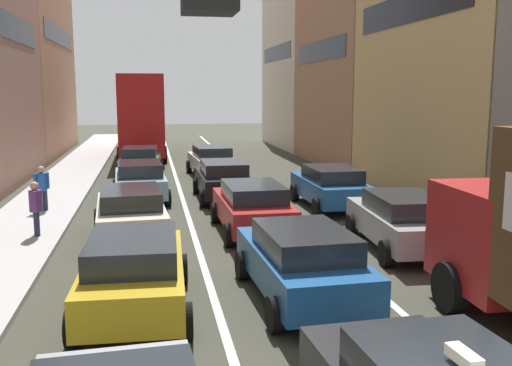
# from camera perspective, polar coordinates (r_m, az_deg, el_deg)

# --- Properties ---
(sidewalk_left) EXTENTS (2.60, 64.00, 0.14)m
(sidewalk_left) POSITION_cam_1_polar(r_m,az_deg,el_deg) (24.23, -19.37, -1.09)
(sidewalk_left) COLOR #A6A6A6
(sidewalk_left) RESTS_ON ground
(lane_stripe_left) EXTENTS (0.16, 60.00, 0.01)m
(lane_stripe_left) POSITION_cam_1_polar(r_m,az_deg,el_deg) (23.97, -7.48, -0.91)
(lane_stripe_left) COLOR silver
(lane_stripe_left) RESTS_ON ground
(lane_stripe_right) EXTENTS (0.16, 60.00, 0.01)m
(lane_stripe_right) POSITION_cam_1_polar(r_m,az_deg,el_deg) (24.37, 0.53, -0.67)
(lane_stripe_right) COLOR silver
(lane_stripe_right) RESTS_ON ground
(building_row_right) EXTENTS (7.20, 43.90, 13.26)m
(building_row_right) POSITION_cam_1_polar(r_m,az_deg,el_deg) (28.41, 16.77, 13.27)
(building_row_right) COLOR beige
(building_row_right) RESTS_ON ground
(sedan_centre_lane_second) EXTENTS (2.19, 4.37, 1.49)m
(sedan_centre_lane_second) POSITION_cam_1_polar(r_m,az_deg,el_deg) (11.56, 4.58, -7.72)
(sedan_centre_lane_second) COLOR #194C8C
(sedan_centre_lane_second) RESTS_ON ground
(wagon_left_lane_second) EXTENTS (2.18, 4.36, 1.49)m
(wagon_left_lane_second) POSITION_cam_1_polar(r_m,az_deg,el_deg) (11.17, -11.96, -8.49)
(wagon_left_lane_second) COLOR #B29319
(wagon_left_lane_second) RESTS_ON ground
(hatchback_centre_lane_third) EXTENTS (2.11, 4.32, 1.49)m
(hatchback_centre_lane_third) POSITION_cam_1_polar(r_m,az_deg,el_deg) (16.87, -0.35, -2.33)
(hatchback_centre_lane_third) COLOR #A51E1E
(hatchback_centre_lane_third) RESTS_ON ground
(sedan_left_lane_third) EXTENTS (2.29, 4.41, 1.49)m
(sedan_left_lane_third) POSITION_cam_1_polar(r_m,az_deg,el_deg) (16.43, -12.31, -2.85)
(sedan_left_lane_third) COLOR beige
(sedan_left_lane_third) RESTS_ON ground
(coupe_centre_lane_fourth) EXTENTS (2.07, 4.31, 1.49)m
(coupe_centre_lane_fourth) POSITION_cam_1_polar(r_m,az_deg,el_deg) (22.13, -3.27, 0.40)
(coupe_centre_lane_fourth) COLOR black
(coupe_centre_lane_fourth) RESTS_ON ground
(sedan_left_lane_fourth) EXTENTS (2.24, 4.39, 1.49)m
(sedan_left_lane_fourth) POSITION_cam_1_polar(r_m,az_deg,el_deg) (22.31, -11.42, 0.30)
(sedan_left_lane_fourth) COLOR #759EB7
(sedan_left_lane_fourth) RESTS_ON ground
(sedan_centre_lane_fifth) EXTENTS (2.27, 4.40, 1.49)m
(sedan_centre_lane_fifth) POSITION_cam_1_polar(r_m,az_deg,el_deg) (28.20, -4.43, 2.26)
(sedan_centre_lane_fifth) COLOR silver
(sedan_centre_lane_fifth) RESTS_ON ground
(sedan_left_lane_fifth) EXTENTS (2.23, 4.38, 1.49)m
(sedan_left_lane_fifth) POSITION_cam_1_polar(r_m,az_deg,el_deg) (28.30, -11.38, 2.14)
(sedan_left_lane_fifth) COLOR #19592D
(sedan_left_lane_fifth) RESTS_ON ground
(sedan_right_lane_behind_truck) EXTENTS (2.30, 4.41, 1.49)m
(sedan_right_lane_behind_truck) POSITION_cam_1_polar(r_m,az_deg,el_deg) (15.58, 14.29, -3.57)
(sedan_right_lane_behind_truck) COLOR gray
(sedan_right_lane_behind_truck) RESTS_ON ground
(wagon_right_lane_far) EXTENTS (2.09, 4.32, 1.49)m
(wagon_right_lane_far) POSITION_cam_1_polar(r_m,az_deg,el_deg) (20.66, 7.38, -0.29)
(wagon_right_lane_far) COLOR #194C8C
(wagon_right_lane_far) RESTS_ON ground
(bus_mid_queue_primary) EXTENTS (2.92, 10.54, 5.06)m
(bus_mid_queue_primary) POSITION_cam_1_polar(r_m,az_deg,el_deg) (36.76, -11.33, 6.88)
(bus_mid_queue_primary) COLOR #B21919
(bus_mid_queue_primary) RESTS_ON ground
(pedestrian_mid_sidewalk) EXTENTS (0.47, 0.35, 1.66)m
(pedestrian_mid_sidewalk) POSITION_cam_1_polar(r_m,az_deg,el_deg) (20.62, -20.44, -0.38)
(pedestrian_mid_sidewalk) COLOR #262D47
(pedestrian_mid_sidewalk) RESTS_ON ground
(pedestrian_far_sidewalk) EXTENTS (0.34, 0.53, 1.66)m
(pedestrian_far_sidewalk) POSITION_cam_1_polar(r_m,az_deg,el_deg) (17.15, -20.98, -2.23)
(pedestrian_far_sidewalk) COLOR #262D47
(pedestrian_far_sidewalk) RESTS_ON ground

